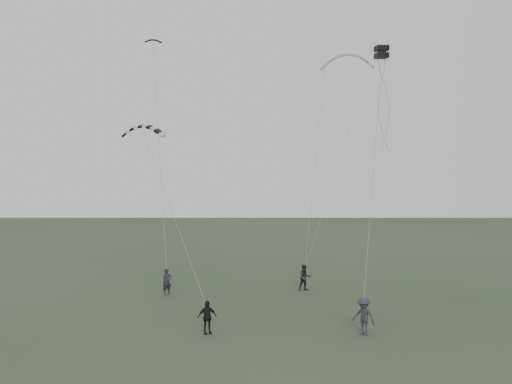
{
  "coord_description": "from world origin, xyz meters",
  "views": [
    {
      "loc": [
        0.94,
        -27.1,
        8.4
      ],
      "look_at": [
        0.83,
        5.99,
        7.25
      ],
      "focal_mm": 35.0,
      "sensor_mm": 36.0,
      "label": 1
    }
  ],
  "objects_px": {
    "flyer_left": "(167,282)",
    "kite_dark_small": "(153,40)",
    "flyer_center": "(207,317)",
    "kite_pale_large": "(346,55)",
    "flyer_far": "(364,316)",
    "flyer_right": "(305,277)",
    "kite_box": "(381,52)",
    "kite_striped": "(143,126)"
  },
  "relations": [
    {
      "from": "kite_dark_small",
      "to": "kite_box",
      "type": "height_order",
      "value": "kite_dark_small"
    },
    {
      "from": "flyer_center",
      "to": "kite_pale_large",
      "type": "bearing_deg",
      "value": 32.67
    },
    {
      "from": "kite_striped",
      "to": "kite_dark_small",
      "type": "bearing_deg",
      "value": 99.84
    },
    {
      "from": "flyer_center",
      "to": "kite_box",
      "type": "relative_size",
      "value": 2.32
    },
    {
      "from": "flyer_center",
      "to": "flyer_far",
      "type": "height_order",
      "value": "flyer_far"
    },
    {
      "from": "flyer_center",
      "to": "flyer_far",
      "type": "xyz_separation_m",
      "value": [
        8.23,
        -0.14,
        0.11
      ]
    },
    {
      "from": "flyer_left",
      "to": "flyer_right",
      "type": "distance_m",
      "value": 9.85
    },
    {
      "from": "flyer_far",
      "to": "flyer_left",
      "type": "bearing_deg",
      "value": -174.65
    },
    {
      "from": "kite_box",
      "to": "flyer_far",
      "type": "bearing_deg",
      "value": -121.32
    },
    {
      "from": "flyer_far",
      "to": "kite_box",
      "type": "xyz_separation_m",
      "value": [
        2.21,
        5.67,
        15.1
      ]
    },
    {
      "from": "kite_dark_small",
      "to": "flyer_right",
      "type": "bearing_deg",
      "value": -26.63
    },
    {
      "from": "flyer_left",
      "to": "flyer_center",
      "type": "distance_m",
      "value": 9.33
    },
    {
      "from": "kite_box",
      "to": "flyer_center",
      "type": "bearing_deg",
      "value": -162.12
    },
    {
      "from": "flyer_left",
      "to": "flyer_center",
      "type": "relative_size",
      "value": 1.04
    },
    {
      "from": "kite_striped",
      "to": "kite_box",
      "type": "relative_size",
      "value": 3.52
    },
    {
      "from": "flyer_center",
      "to": "kite_dark_small",
      "type": "bearing_deg",
      "value": 90.61
    },
    {
      "from": "kite_striped",
      "to": "flyer_far",
      "type": "bearing_deg",
      "value": -21.13
    },
    {
      "from": "flyer_left",
      "to": "kite_dark_small",
      "type": "relative_size",
      "value": 1.37
    },
    {
      "from": "flyer_center",
      "to": "kite_striped",
      "type": "distance_m",
      "value": 12.74
    },
    {
      "from": "kite_dark_small",
      "to": "kite_box",
      "type": "xyz_separation_m",
      "value": [
        16.08,
        -8.42,
        -3.03
      ]
    },
    {
      "from": "flyer_right",
      "to": "flyer_center",
      "type": "xyz_separation_m",
      "value": [
        -6.09,
        -9.88,
        -0.06
      ]
    },
    {
      "from": "kite_dark_small",
      "to": "kite_pale_large",
      "type": "relative_size",
      "value": 0.32
    },
    {
      "from": "flyer_far",
      "to": "kite_box",
      "type": "bearing_deg",
      "value": 110.24
    },
    {
      "from": "flyer_center",
      "to": "kite_box",
      "type": "distance_m",
      "value": 19.26
    },
    {
      "from": "flyer_center",
      "to": "kite_pale_large",
      "type": "relative_size",
      "value": 0.42
    },
    {
      "from": "flyer_far",
      "to": "flyer_right",
      "type": "bearing_deg",
      "value": 143.61
    },
    {
      "from": "flyer_center",
      "to": "kite_pale_large",
      "type": "xyz_separation_m",
      "value": [
        9.61,
        13.26,
        16.88
      ]
    },
    {
      "from": "flyer_center",
      "to": "kite_pale_large",
      "type": "height_order",
      "value": "kite_pale_large"
    },
    {
      "from": "flyer_far",
      "to": "kite_dark_small",
      "type": "distance_m",
      "value": 26.82
    },
    {
      "from": "flyer_center",
      "to": "flyer_far",
      "type": "bearing_deg",
      "value": -22.37
    },
    {
      "from": "flyer_right",
      "to": "flyer_center",
      "type": "height_order",
      "value": "flyer_right"
    },
    {
      "from": "kite_striped",
      "to": "kite_box",
      "type": "bearing_deg",
      "value": 2.8
    },
    {
      "from": "kite_pale_large",
      "to": "kite_box",
      "type": "xyz_separation_m",
      "value": [
        0.83,
        -7.73,
        -1.67
      ]
    },
    {
      "from": "flyer_far",
      "to": "kite_striped",
      "type": "bearing_deg",
      "value": -162.12
    },
    {
      "from": "kite_dark_small",
      "to": "kite_striped",
      "type": "bearing_deg",
      "value": -90.15
    },
    {
      "from": "flyer_left",
      "to": "kite_dark_small",
      "type": "distance_m",
      "value": 19.08
    },
    {
      "from": "flyer_left",
      "to": "kite_pale_large",
      "type": "xyz_separation_m",
      "value": [
        13.29,
        4.69,
        16.84
      ]
    },
    {
      "from": "flyer_right",
      "to": "kite_dark_small",
      "type": "xyz_separation_m",
      "value": [
        -11.73,
        4.08,
        18.17
      ]
    },
    {
      "from": "kite_dark_small",
      "to": "kite_box",
      "type": "distance_m",
      "value": 18.4
    },
    {
      "from": "flyer_right",
      "to": "flyer_far",
      "type": "relative_size",
      "value": 0.95
    },
    {
      "from": "kite_pale_large",
      "to": "flyer_left",
      "type": "bearing_deg",
      "value": -147.22
    },
    {
      "from": "flyer_right",
      "to": "kite_box",
      "type": "height_order",
      "value": "kite_box"
    }
  ]
}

